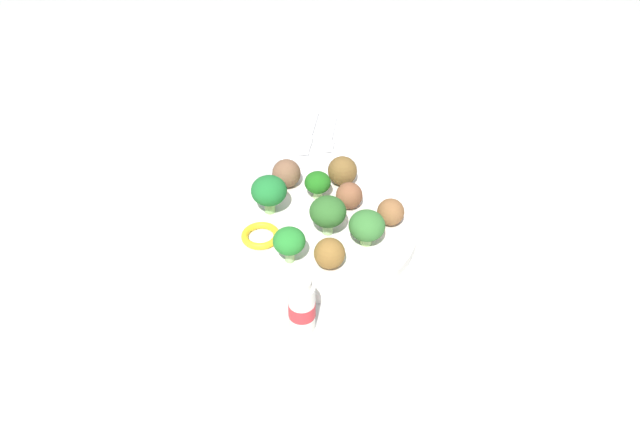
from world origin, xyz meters
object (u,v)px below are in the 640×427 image
Objects in this scene: meatball_mid_right at (342,171)px; yogurt_bottle at (303,306)px; broccoli_floret_mid_left at (318,183)px; meatball_near_rim at (330,253)px; fork at (330,134)px; broccoli_floret_front_left at (367,226)px; meatball_center at (349,196)px; broccoli_floret_front_right at (289,242)px; broccoli_floret_center at (269,191)px; meatball_back_left at (286,173)px; broccoli_floret_near_rim at (328,212)px; knife at (309,133)px; napkin at (320,134)px; meatball_far_rim at (391,212)px; pepper_ring_mid_right at (261,236)px; plate at (320,228)px.

yogurt_bottle is at bearing -4.02° from meatball_mid_right.
meatball_near_rim is at bearing 13.34° from broccoli_floret_mid_left.
meatball_mid_right reaches higher than fork.
meatball_center is (-0.08, -0.03, -0.01)m from broccoli_floret_front_left.
broccoli_floret_center is (-0.10, -0.05, 0.00)m from broccoli_floret_front_right.
yogurt_bottle is (0.27, 0.06, -0.00)m from meatball_back_left.
meatball_mid_right is 0.16m from fork.
broccoli_floret_mid_left is 0.06m from meatball_back_left.
knife is at bearing -166.74° from broccoli_floret_near_rim.
broccoli_floret_near_rim is at bearing 5.75° from fork.
napkin is at bearing 169.96° from meatball_back_left.
fork is (-0.24, -0.11, -0.03)m from meatball_far_rim.
broccoli_floret_mid_left is 0.56× the size of yogurt_bottle.
meatball_near_rim is (0.10, 0.10, -0.02)m from broccoli_floret_center.
meatball_back_left is 0.80× the size of pepper_ring_mid_right.
meatball_far_rim is 0.12m from meatball_near_rim.
broccoli_floret_near_rim is at bearing 176.08° from yogurt_bottle.
broccoli_floret_front_right reaches higher than meatball_far_rim.
meatball_center is (0.02, 0.05, -0.01)m from broccoli_floret_mid_left.
yogurt_bottle is at bearing 13.67° from meatball_back_left.
meatball_far_rim is (-0.03, 0.09, -0.02)m from broccoli_floret_near_rim.
plate is at bearing -115.42° from broccoli_floret_front_left.
meatball_center is 0.88× the size of meatball_mid_right.
broccoli_floret_front_left is 1.25× the size of meatball_near_rim.
meatball_far_rim is at bearing 147.31° from broccoli_floret_front_left.
broccoli_floret_front_right is (0.08, -0.03, 0.04)m from plate.
meatball_mid_right is (-0.18, 0.05, -0.01)m from broccoli_floret_front_right.
broccoli_floret_near_rim reaches higher than meatball_near_rim.
meatball_mid_right is at bearing 175.98° from yogurt_bottle.
meatball_back_left is at bearing -4.33° from knife.
broccoli_floret_front_right is at bearing -91.95° from meatball_near_rim.
meatball_center is 0.23× the size of napkin.
yogurt_bottle reaches higher than fork.
broccoli_floret_mid_left reaches higher than meatball_near_rim.
plate reaches higher than fork.
pepper_ring_mid_right is (0.06, -0.00, -0.03)m from broccoli_floret_center.
yogurt_bottle reaches higher than broccoli_floret_mid_left.
meatball_mid_right is (-0.10, 0.02, 0.03)m from plate.
meatball_back_left is at bearing -16.25° from fork.
plate is at bearing 3.20° from fork.
broccoli_floret_mid_left is at bearing 5.97° from napkin.
plate is 5.12× the size of pepper_ring_mid_right.
napkin is 1.17× the size of knife.
broccoli_floret_center is 1.42× the size of meatball_near_rim.
plate reaches higher than knife.
meatball_far_rim is 0.12m from meatball_mid_right.
knife is at bearing -176.69° from broccoli_floret_front_right.
plate is 0.10m from meatball_far_rim.
fork is 0.83× the size of knife.
broccoli_floret_front_left is 0.96× the size of pepper_ring_mid_right.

